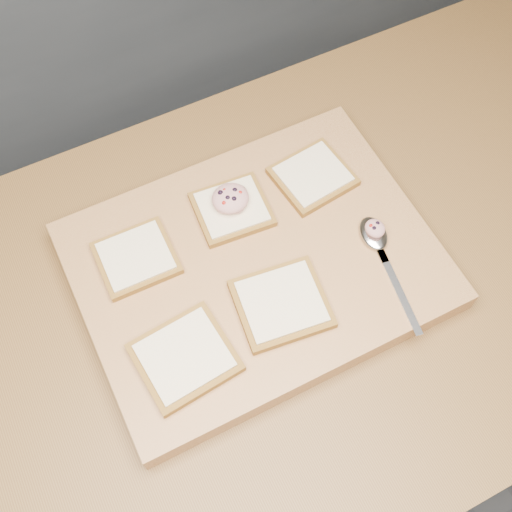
{
  "coord_description": "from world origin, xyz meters",
  "views": [
    {
      "loc": [
        -0.27,
        -0.36,
        1.8
      ],
      "look_at": [
        -0.07,
        0.04,
        0.95
      ],
      "focal_mm": 45.0,
      "sensor_mm": 36.0,
      "label": 1
    }
  ],
  "objects_px": {
    "cutting_board": "(256,266)",
    "tuna_salad_dollop": "(230,198)",
    "bread_far_center": "(232,209)",
    "spoon": "(377,242)"
  },
  "relations": [
    {
      "from": "tuna_salad_dollop",
      "to": "spoon",
      "type": "height_order",
      "value": "tuna_salad_dollop"
    },
    {
      "from": "tuna_salad_dollop",
      "to": "cutting_board",
      "type": "bearing_deg",
      "value": -93.21
    },
    {
      "from": "tuna_salad_dollop",
      "to": "bread_far_center",
      "type": "bearing_deg",
      "value": -97.9
    },
    {
      "from": "bread_far_center",
      "to": "spoon",
      "type": "bearing_deg",
      "value": -41.22
    },
    {
      "from": "cutting_board",
      "to": "spoon",
      "type": "xyz_separation_m",
      "value": [
        0.18,
        -0.06,
        0.03
      ]
    },
    {
      "from": "cutting_board",
      "to": "bread_far_center",
      "type": "xyz_separation_m",
      "value": [
        0.0,
        0.09,
        0.03
      ]
    },
    {
      "from": "bread_far_center",
      "to": "tuna_salad_dollop",
      "type": "relative_size",
      "value": 2.06
    },
    {
      "from": "bread_far_center",
      "to": "cutting_board",
      "type": "bearing_deg",
      "value": -92.9
    },
    {
      "from": "cutting_board",
      "to": "tuna_salad_dollop",
      "type": "relative_size",
      "value": 9.12
    },
    {
      "from": "cutting_board",
      "to": "tuna_salad_dollop",
      "type": "xyz_separation_m",
      "value": [
        0.01,
        0.1,
        0.05
      ]
    }
  ]
}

